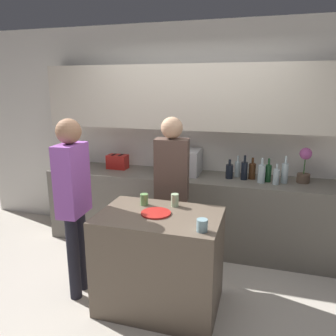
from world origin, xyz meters
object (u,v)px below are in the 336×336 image
at_px(cup_1, 144,199).
at_px(plate_on_island, 156,213).
at_px(cup_0, 175,200).
at_px(bottle_2, 244,170).
at_px(bottle_6, 276,177).
at_px(bottle_7, 285,173).
at_px(bottle_1, 238,169).
at_px(bottle_4, 261,173).
at_px(potted_plant, 305,165).
at_px(cup_2, 202,225).
at_px(bottle_0, 229,171).
at_px(bottle_3, 252,171).
at_px(toaster, 117,162).
at_px(microwave, 179,161).
at_px(person_left, 73,194).
at_px(bottle_5, 268,173).
at_px(person_center, 172,182).

bearing_deg(cup_1, plate_on_island, -45.68).
height_order(cup_0, cup_1, cup_0).
xyz_separation_m(bottle_2, bottle_6, (0.35, -0.09, -0.02)).
distance_m(bottle_6, bottle_7, 0.13).
distance_m(bottle_1, bottle_4, 0.33).
xyz_separation_m(potted_plant, cup_2, (-0.86, -1.53, -0.17)).
xyz_separation_m(bottle_0, bottle_3, (0.26, 0.05, 0.01)).
relative_size(potted_plant, plate_on_island, 1.52).
height_order(bottle_4, bottle_6, bottle_4).
relative_size(potted_plant, bottle_6, 1.69).
bearing_deg(bottle_3, bottle_2, -147.99).
bearing_deg(toaster, bottle_2, -2.38).
xyz_separation_m(bottle_0, bottle_2, (0.17, -0.00, 0.02)).
height_order(microwave, cup_2, microwave).
bearing_deg(toaster, bottle_6, -4.70).
xyz_separation_m(bottle_4, person_left, (-1.62, -1.21, -0.01)).
bearing_deg(bottle_5, bottle_3, 160.43).
height_order(cup_1, cup_2, cup_1).
xyz_separation_m(cup_1, person_left, (-0.60, -0.22, 0.07)).
height_order(bottle_5, person_left, person_left).
bearing_deg(microwave, bottle_4, -7.89).
height_order(plate_on_island, cup_0, cup_0).
bearing_deg(potted_plant, bottle_3, -178.63).
bearing_deg(bottle_3, bottle_6, -29.58).
bearing_deg(bottle_2, person_left, -138.27).
relative_size(microwave, bottle_1, 2.06).
height_order(bottle_2, cup_2, bottle_2).
bearing_deg(bottle_7, bottle_2, 178.74).
distance_m(bottle_3, plate_on_island, 1.49).
distance_m(potted_plant, cup_0, 1.61).
bearing_deg(bottle_3, person_left, -138.76).
relative_size(bottle_1, person_left, 0.15).
relative_size(microwave, potted_plant, 1.32).
xyz_separation_m(bottle_4, cup_2, (-0.41, -1.39, -0.08)).
distance_m(bottle_7, person_left, 2.26).
distance_m(cup_0, person_left, 0.92).
bearing_deg(microwave, person_center, -81.61).
height_order(bottle_1, bottle_2, bottle_2).
distance_m(bottle_2, person_left, 1.92).
distance_m(toaster, bottle_4, 1.82).
xyz_separation_m(cup_2, person_center, (-0.48, 0.84, 0.05)).
bearing_deg(toaster, bottle_1, 1.50).
xyz_separation_m(bottle_5, bottle_6, (0.08, -0.09, -0.01)).
xyz_separation_m(bottle_3, cup_2, (-0.30, -1.51, -0.07)).
bearing_deg(bottle_3, bottle_0, -168.90).
distance_m(bottle_0, bottle_5, 0.43).
height_order(microwave, bottle_3, microwave).
distance_m(potted_plant, cup_2, 1.76).
bearing_deg(bottle_7, toaster, 177.86).
distance_m(bottle_2, person_center, 0.93).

